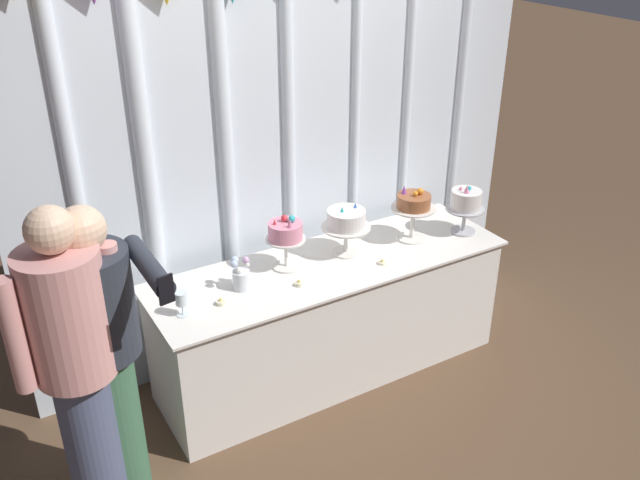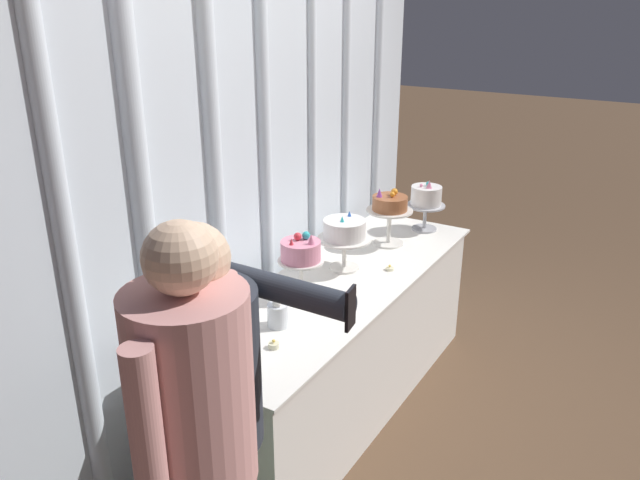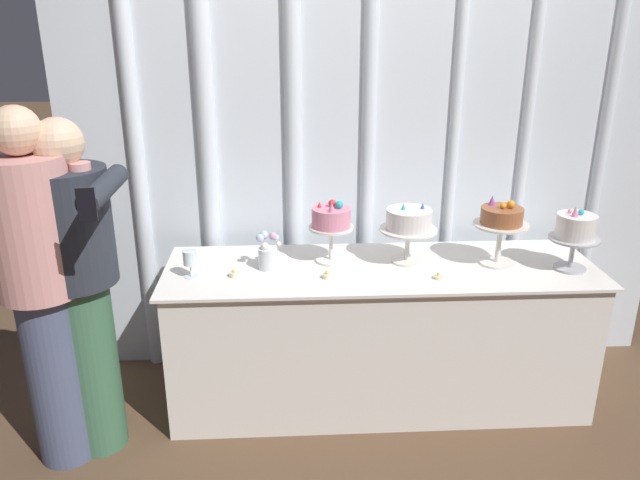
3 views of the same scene
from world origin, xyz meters
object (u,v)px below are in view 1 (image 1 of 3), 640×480
object	(u,v)px
cake_table	(330,318)
guest_man_pink_jacket	(77,363)
cake_display_midright	(413,206)
cake_display_leftmost	(286,234)
cake_display_midleft	(346,222)
flower_vase	(241,276)
tealight_far_left	(221,303)
guest_man_dark_suit	(103,351)
cake_display_rightmost	(466,202)
tealight_near_left	(299,284)
tealight_near_right	(382,263)
wine_glass	(182,299)

from	to	relation	value
cake_table	guest_man_pink_jacket	world-z (taller)	guest_man_pink_jacket
cake_display_midright	cake_display_leftmost	bearing A→B (deg)	174.64
cake_display_midleft	flower_vase	world-z (taller)	cake_display_midleft
cake_display_leftmost	cake_display_midleft	world-z (taller)	cake_display_leftmost
cake_table	tealight_far_left	bearing A→B (deg)	-173.29
cake_table	guest_man_dark_suit	xyz separation A→B (m)	(-1.36, -0.30, 0.46)
cake_display_rightmost	tealight_far_left	size ratio (longest dim) A/B	7.01
tealight_near_left	cake_table	bearing A→B (deg)	24.35
flower_vase	tealight_near_left	world-z (taller)	flower_vase
tealight_near_right	guest_man_pink_jacket	distance (m)	1.75
cake_display_rightmost	tealight_near_left	distance (m)	1.20
tealight_far_left	tealight_near_right	bearing A→B (deg)	-4.55
cake_display_leftmost	cake_display_midleft	distance (m)	0.38
guest_man_dark_suit	guest_man_pink_jacket	bearing A→B (deg)	-152.00
cake_display_midleft	tealight_near_right	world-z (taller)	cake_display_midleft
cake_display_midright	flower_vase	distance (m)	1.14
tealight_near_left	guest_man_pink_jacket	world-z (taller)	guest_man_pink_jacket
cake_display_midright	guest_man_dark_suit	distance (m)	1.97
cake_display_midleft	tealight_far_left	size ratio (longest dim) A/B	6.55
cake_display_midright	wine_glass	world-z (taller)	cake_display_midright
tealight_near_left	guest_man_pink_jacket	bearing A→B (deg)	-168.84
cake_display_rightmost	wine_glass	bearing A→B (deg)	179.83
tealight_near_right	tealight_near_left	bearing A→B (deg)	176.14
guest_man_dark_suit	cake_display_rightmost	bearing A→B (deg)	5.39
cake_display_midright	tealight_far_left	distance (m)	1.31
cake_display_rightmost	tealight_near_right	bearing A→B (deg)	-173.38
cake_display_midright	guest_man_dark_suit	world-z (taller)	guest_man_dark_suit
cake_display_leftmost	guest_man_pink_jacket	world-z (taller)	guest_man_pink_jacket
flower_vase	guest_man_dark_suit	world-z (taller)	guest_man_dark_suit
cake_table	cake_display_rightmost	world-z (taller)	cake_display_rightmost
tealight_near_left	guest_man_pink_jacket	distance (m)	1.24
guest_man_dark_suit	tealight_near_left	bearing A→B (deg)	9.03
wine_glass	cake_display_rightmost	bearing A→B (deg)	-0.17
wine_glass	cake_display_leftmost	bearing A→B (deg)	13.44
cake_display_leftmost	tealight_far_left	bearing A→B (deg)	-160.51
cake_display_midleft	guest_man_pink_jacket	world-z (taller)	guest_man_pink_jacket
cake_table	cake_display_midleft	world-z (taller)	cake_display_midleft
cake_display_leftmost	cake_display_rightmost	size ratio (longest dim) A/B	1.00
cake_display_midright	cake_display_rightmost	xyz separation A→B (m)	(0.33, -0.09, -0.02)
wine_glass	flower_vase	size ratio (longest dim) A/B	0.69
cake_table	cake_display_midright	world-z (taller)	cake_display_midright
cake_display_midleft	cake_display_leftmost	bearing A→B (deg)	175.91
wine_glass	guest_man_dark_suit	world-z (taller)	guest_man_dark_suit
wine_glass	tealight_near_left	bearing A→B (deg)	-4.25
cake_display_midright	guest_man_dark_suit	size ratio (longest dim) A/B	0.22
cake_display_midright	wine_glass	xyz separation A→B (m)	(-1.49, -0.08, -0.13)
guest_man_dark_suit	cake_display_leftmost	bearing A→B (deg)	18.76
cake_display_leftmost	guest_man_pink_jacket	distance (m)	1.33
cake_display_midleft	wine_glass	bearing A→B (deg)	-172.75
cake_table	cake_display_leftmost	distance (m)	0.64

